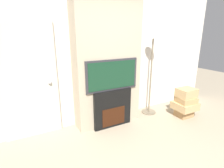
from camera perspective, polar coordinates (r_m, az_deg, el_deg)
name	(u,v)px	position (r m, az deg, el deg)	size (l,w,h in m)	color
wall_back	(102,56)	(3.56, -3.27, 9.11)	(6.00, 0.06, 2.70)	silver
chimney_breast	(107,57)	(3.36, -1.61, 8.70)	(1.30, 0.39, 2.70)	tan
fireplace	(112,108)	(3.46, 0.01, -7.92)	(0.78, 0.15, 0.75)	black
television	(112,75)	(3.24, 0.03, 2.96)	(1.05, 0.07, 0.58)	#2D2D33
floor_lamp	(152,63)	(3.91, 12.82, 6.58)	(0.32, 0.32, 1.79)	#726651
box_stack	(185,103)	(4.16, 22.80, -5.65)	(0.47, 0.44, 0.65)	tan
entry_door	(29,82)	(3.25, -25.52, 0.55)	(0.94, 0.09, 2.00)	beige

